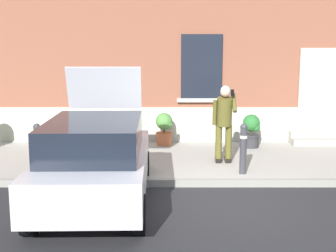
# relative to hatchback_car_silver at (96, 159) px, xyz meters

# --- Properties ---
(ground_plane) EXTENTS (80.00, 80.00, 0.00)m
(ground_plane) POSITION_rel_hatchback_car_silver_xyz_m (2.11, 0.03, -0.80)
(ground_plane) COLOR #232326
(sidewalk) EXTENTS (24.00, 3.60, 0.15)m
(sidewalk) POSITION_rel_hatchback_car_silver_xyz_m (2.11, 2.83, -0.72)
(sidewalk) COLOR #99968E
(sidewalk) RESTS_ON ground
(curb_edge) EXTENTS (24.00, 0.12, 0.15)m
(curb_edge) POSITION_rel_hatchback_car_silver_xyz_m (2.11, 0.97, -0.72)
(curb_edge) COLOR gray
(curb_edge) RESTS_ON ground
(building_facade) EXTENTS (24.00, 1.52, 7.50)m
(building_facade) POSITION_rel_hatchback_car_silver_xyz_m (2.12, 5.32, 2.93)
(building_facade) COLOR brown
(building_facade) RESTS_ON ground
(entrance_stoop) EXTENTS (1.62, 0.64, 0.32)m
(entrance_stoop) POSITION_rel_hatchback_car_silver_xyz_m (5.35, 4.36, -0.52)
(entrance_stoop) COLOR #9E998E
(entrance_stoop) RESTS_ON sidewalk
(hatchback_car_silver) EXTENTS (1.86, 4.10, 2.34)m
(hatchback_car_silver) POSITION_rel_hatchback_car_silver_xyz_m (0.00, 0.00, 0.00)
(hatchback_car_silver) COLOR #B7B7BF
(hatchback_car_silver) RESTS_ON ground
(bollard_near_person) EXTENTS (0.15, 0.15, 1.04)m
(bollard_near_person) POSITION_rel_hatchback_car_silver_xyz_m (2.79, 1.38, -0.09)
(bollard_near_person) COLOR #333338
(bollard_near_person) RESTS_ON sidewalk
(bollard_far_left) EXTENTS (0.15, 0.15, 1.04)m
(bollard_far_left) POSITION_rel_hatchback_car_silver_xyz_m (-1.40, 1.38, -0.09)
(bollard_far_left) COLOR #333338
(bollard_far_left) RESTS_ON sidewalk
(person_on_phone) EXTENTS (0.51, 0.51, 1.74)m
(person_on_phone) POSITION_rel_hatchback_car_silver_xyz_m (2.50, 2.25, 0.35)
(person_on_phone) COLOR #514C1E
(person_on_phone) RESTS_ON sidewalk
(planter_cream) EXTENTS (0.44, 0.44, 0.86)m
(planter_cream) POSITION_rel_hatchback_car_silver_xyz_m (-1.09, 4.16, -0.19)
(planter_cream) COLOR beige
(planter_cream) RESTS_ON sidewalk
(planter_terracotta) EXTENTS (0.44, 0.44, 0.86)m
(planter_terracotta) POSITION_rel_hatchback_car_silver_xyz_m (1.16, 4.17, -0.19)
(planter_terracotta) COLOR #B25B38
(planter_terracotta) RESTS_ON sidewalk
(planter_charcoal) EXTENTS (0.44, 0.44, 0.86)m
(planter_charcoal) POSITION_rel_hatchback_car_silver_xyz_m (3.41, 3.89, -0.19)
(planter_charcoal) COLOR #2D2D30
(planter_charcoal) RESTS_ON sidewalk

